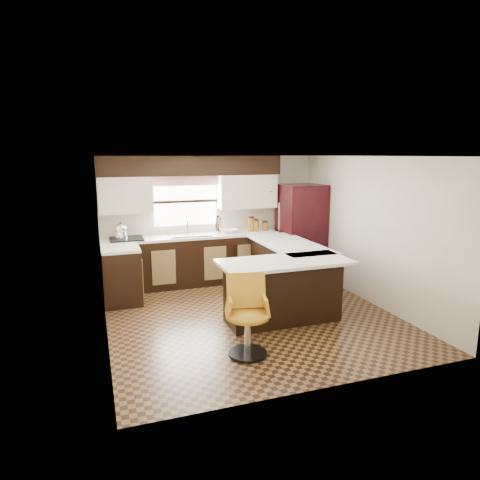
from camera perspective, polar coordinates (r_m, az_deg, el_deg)
name	(u,v)px	position (r m, az deg, el deg)	size (l,w,h in m)	color
floor	(250,315)	(6.65, 1.38, -10.03)	(4.40, 4.40, 0.00)	#49301A
ceiling	(251,156)	(6.20, 1.49, 11.11)	(4.40, 4.40, 0.00)	silver
wall_back	(211,218)	(8.38, -3.87, 2.92)	(4.40, 4.40, 0.00)	beige
wall_front	(328,279)	(4.38, 11.63, -5.12)	(4.40, 4.40, 0.00)	beige
wall_left	(102,249)	(5.93, -17.94, -1.14)	(4.40, 4.40, 0.00)	beige
wall_right	(371,231)	(7.31, 17.03, 1.20)	(4.40, 4.40, 0.00)	beige
base_cab_back	(193,261)	(8.14, -6.29, -2.77)	(3.30, 0.60, 0.90)	black
base_cab_left	(122,276)	(7.33, -15.50, -4.71)	(0.60, 0.70, 0.90)	black
counter_back	(192,236)	(8.03, -6.37, 0.50)	(3.30, 0.60, 0.04)	silver
counter_left	(120,249)	(7.22, -15.70, -1.10)	(0.60, 0.70, 0.04)	silver
soffit	(192,166)	(8.03, -6.42, 9.81)	(3.40, 0.35, 0.36)	black
upper_cab_left	(125,195)	(7.88, -15.07, 5.82)	(0.94, 0.35, 0.64)	beige
upper_cab_right	(247,191)	(8.36, 0.93, 6.51)	(1.14, 0.35, 0.64)	beige
window_pane	(186,201)	(8.20, -7.24, 5.13)	(1.20, 0.02, 0.90)	white
valance	(186,181)	(8.13, -7.25, 7.84)	(1.30, 0.06, 0.18)	#D19B93
sink	(190,235)	(8.00, -6.69, 0.71)	(0.75, 0.45, 0.03)	#B2B2B7
dishwasher	(248,261)	(8.15, 1.04, -2.82)	(0.58, 0.03, 0.78)	black
cooktop	(126,239)	(7.84, -14.92, 0.16)	(0.58, 0.50, 0.03)	black
peninsula_long	(287,272)	(7.40, 6.25, -4.21)	(0.60, 1.95, 0.90)	black
peninsula_return	(283,292)	(6.34, 5.72, -6.88)	(1.65, 0.60, 0.90)	black
counter_pen_long	(290,245)	(7.30, 6.68, -0.60)	(0.84, 1.95, 0.04)	silver
counter_pen_return	(285,262)	(6.12, 5.99, -2.94)	(1.89, 0.84, 0.04)	silver
refrigerator	(301,232)	(8.53, 8.12, 1.11)	(0.79, 0.76, 1.85)	black
bar_chair	(248,317)	(5.26, 1.05, -10.21)	(0.53, 0.53, 0.99)	#C7891B
kettle	(121,230)	(7.80, -15.59, 1.27)	(0.22, 0.22, 0.29)	silver
percolator	(218,225)	(8.12, -3.00, 1.97)	(0.13, 0.13, 0.32)	silver
mixing_bowl	(230,231)	(8.21, -1.38, 1.22)	(0.30, 0.30, 0.07)	white
canister_large	(251,225)	(8.36, 1.49, 2.05)	(0.13, 0.13, 0.26)	brown
canister_med	(255,226)	(8.40, 2.07, 1.90)	(0.14, 0.14, 0.21)	brown
canister_small	(265,226)	(8.48, 3.37, 1.83)	(0.12, 0.12, 0.16)	brown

